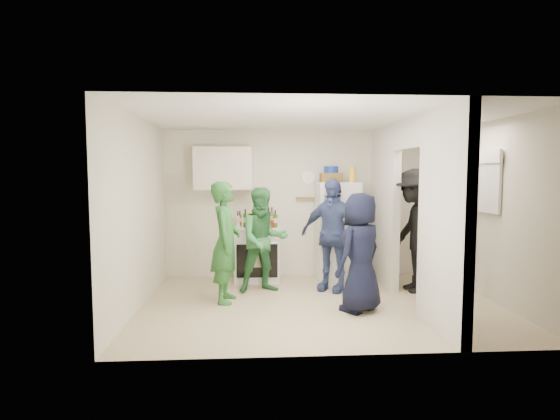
% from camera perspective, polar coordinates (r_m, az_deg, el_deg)
% --- Properties ---
extents(floor, '(4.80, 4.80, 0.00)m').
position_cam_1_polar(floor, '(6.10, 5.27, -12.08)').
color(floor, beige).
rests_on(floor, ground).
extents(wall_back, '(4.80, 0.00, 4.80)m').
position_cam_1_polar(wall_back, '(7.54, 3.38, 0.84)').
color(wall_back, silver).
rests_on(wall_back, floor).
extents(wall_front, '(4.80, 0.00, 4.80)m').
position_cam_1_polar(wall_front, '(4.20, 8.93, -2.35)').
color(wall_front, silver).
rests_on(wall_front, floor).
extents(wall_left, '(0.00, 3.40, 3.40)m').
position_cam_1_polar(wall_left, '(5.98, -17.99, -0.41)').
color(wall_left, silver).
rests_on(wall_left, floor).
extents(wall_right, '(0.00, 3.40, 3.40)m').
position_cam_1_polar(wall_right, '(6.67, 26.20, -0.16)').
color(wall_right, silver).
rests_on(wall_right, floor).
extents(ceiling, '(4.80, 4.80, 0.00)m').
position_cam_1_polar(ceiling, '(5.89, 5.46, 11.92)').
color(ceiling, white).
rests_on(ceiling, wall_back).
extents(partition_pier_back, '(0.12, 1.20, 2.50)m').
position_cam_1_polar(partition_pier_back, '(7.20, 13.48, 0.53)').
color(partition_pier_back, silver).
rests_on(partition_pier_back, floor).
extents(partition_pier_front, '(0.12, 1.20, 2.50)m').
position_cam_1_polar(partition_pier_front, '(5.15, 20.63, -1.29)').
color(partition_pier_front, silver).
rests_on(partition_pier_front, floor).
extents(partition_header, '(0.12, 1.00, 0.40)m').
position_cam_1_polar(partition_header, '(6.16, 16.69, 9.54)').
color(partition_header, silver).
rests_on(partition_header, partition_pier_back).
extents(stove, '(0.75, 0.63, 0.90)m').
position_cam_1_polar(stove, '(7.26, -3.04, -5.69)').
color(stove, white).
rests_on(stove, floor).
extents(upper_cabinet, '(0.95, 0.34, 0.70)m').
position_cam_1_polar(upper_cabinet, '(7.31, -7.44, 5.39)').
color(upper_cabinet, silver).
rests_on(upper_cabinet, wall_back).
extents(fridge, '(0.67, 0.65, 1.63)m').
position_cam_1_polar(fridge, '(7.30, 7.46, -2.76)').
color(fridge, silver).
rests_on(fridge, floor).
extents(wicker_basket, '(0.35, 0.25, 0.15)m').
position_cam_1_polar(wicker_basket, '(7.27, 6.68, 4.23)').
color(wicker_basket, brown).
rests_on(wicker_basket, fridge).
extents(blue_bowl, '(0.24, 0.24, 0.11)m').
position_cam_1_polar(blue_bowl, '(7.27, 6.69, 5.26)').
color(blue_bowl, navy).
rests_on(blue_bowl, wicker_basket).
extents(yellow_cup_stack_top, '(0.09, 0.09, 0.25)m').
position_cam_1_polar(yellow_cup_stack_top, '(7.19, 9.42, 4.60)').
color(yellow_cup_stack_top, '#FFB215').
rests_on(yellow_cup_stack_top, fridge).
extents(wall_clock, '(0.22, 0.02, 0.22)m').
position_cam_1_polar(wall_clock, '(7.51, 3.79, 4.26)').
color(wall_clock, white).
rests_on(wall_clock, wall_back).
extents(spice_shelf, '(0.35, 0.08, 0.03)m').
position_cam_1_polar(spice_shelf, '(7.49, 3.43, 1.58)').
color(spice_shelf, olive).
rests_on(spice_shelf, wall_back).
extents(nook_window, '(0.03, 0.70, 0.80)m').
position_cam_1_polar(nook_window, '(6.81, 25.34, 3.34)').
color(nook_window, black).
rests_on(nook_window, wall_right).
extents(nook_window_frame, '(0.04, 0.76, 0.86)m').
position_cam_1_polar(nook_window_frame, '(6.81, 25.23, 3.34)').
color(nook_window_frame, white).
rests_on(nook_window_frame, wall_right).
extents(nook_valance, '(0.04, 0.82, 0.18)m').
position_cam_1_polar(nook_valance, '(6.80, 25.15, 6.30)').
color(nook_valance, white).
rests_on(nook_valance, wall_right).
extents(yellow_cup_stack_stove, '(0.09, 0.09, 0.25)m').
position_cam_1_polar(yellow_cup_stack_stove, '(6.96, -4.03, -1.37)').
color(yellow_cup_stack_stove, '#F8FF15').
rests_on(yellow_cup_stack_stove, stove).
extents(red_cup, '(0.09, 0.09, 0.12)m').
position_cam_1_polar(red_cup, '(6.99, -1.24, -1.87)').
color(red_cup, red).
rests_on(red_cup, stove).
extents(person_green_left, '(0.45, 0.64, 1.66)m').
position_cam_1_polar(person_green_left, '(6.04, -7.10, -4.17)').
color(person_green_left, '#296830').
rests_on(person_green_left, floor).
extents(person_green_center, '(0.88, 0.75, 1.56)m').
position_cam_1_polar(person_green_center, '(6.52, -2.16, -3.92)').
color(person_green_center, '#3B864B').
rests_on(person_green_center, floor).
extents(person_denim, '(1.06, 0.89, 1.69)m').
position_cam_1_polar(person_denim, '(6.62, 6.77, -3.23)').
color(person_denim, '#374779').
rests_on(person_denim, floor).
extents(person_navy, '(0.88, 0.85, 1.53)m').
position_cam_1_polar(person_navy, '(5.69, 10.45, -5.46)').
color(person_navy, black).
rests_on(person_navy, floor).
extents(person_nook, '(0.71, 1.21, 1.84)m').
position_cam_1_polar(person_nook, '(6.82, 17.18, -2.55)').
color(person_nook, black).
rests_on(person_nook, floor).
extents(bottle_a, '(0.06, 0.06, 0.25)m').
position_cam_1_polar(bottle_a, '(7.32, -5.26, -1.08)').
color(bottle_a, brown).
rests_on(bottle_a, stove).
extents(bottle_b, '(0.07, 0.07, 0.30)m').
position_cam_1_polar(bottle_b, '(7.09, -4.55, -1.07)').
color(bottle_b, '#184920').
rests_on(bottle_b, stove).
extents(bottle_c, '(0.06, 0.06, 0.28)m').
position_cam_1_polar(bottle_c, '(7.34, -3.59, -0.95)').
color(bottle_c, silver).
rests_on(bottle_c, stove).
extents(bottle_d, '(0.08, 0.08, 0.29)m').
position_cam_1_polar(bottle_d, '(7.12, -2.83, -1.04)').
color(bottle_d, maroon).
rests_on(bottle_d, stove).
extents(bottle_e, '(0.06, 0.06, 0.32)m').
position_cam_1_polar(bottle_e, '(7.36, -2.41, -0.76)').
color(bottle_e, '#8E959D').
rests_on(bottle_e, stove).
extents(bottle_f, '(0.07, 0.07, 0.32)m').
position_cam_1_polar(bottle_f, '(7.20, -1.48, -0.89)').
color(bottle_f, '#174128').
rests_on(bottle_f, stove).
extents(bottle_g, '(0.07, 0.07, 0.31)m').
position_cam_1_polar(bottle_g, '(7.30, -1.07, -0.84)').
color(bottle_g, olive).
rests_on(bottle_g, stove).
extents(bottle_h, '(0.06, 0.06, 0.26)m').
position_cam_1_polar(bottle_h, '(7.05, -5.53, -1.26)').
color(bottle_h, silver).
rests_on(bottle_h, stove).
extents(bottle_i, '(0.07, 0.07, 0.29)m').
position_cam_1_polar(bottle_i, '(7.27, -2.57, -0.93)').
color(bottle_i, '#602210').
rests_on(bottle_i, stove).
extents(bottle_j, '(0.07, 0.07, 0.28)m').
position_cam_1_polar(bottle_j, '(7.07, -0.62, -1.14)').
color(bottle_j, '#2F571D').
rests_on(bottle_j, stove).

